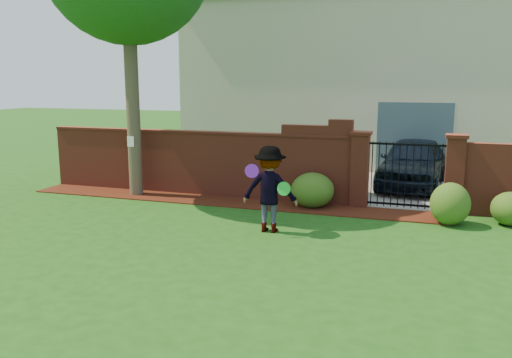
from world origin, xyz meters
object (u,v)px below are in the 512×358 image
(frisbee_purple, at_px, (252,171))
(car, at_px, (411,164))
(frisbee_green, at_px, (284,189))
(man, at_px, (269,189))

(frisbee_purple, bearing_deg, car, 63.98)
(car, height_order, frisbee_green, car)
(car, height_order, frisbee_purple, frisbee_purple)
(car, distance_m, man, 6.21)
(frisbee_purple, bearing_deg, frisbee_green, 8.16)
(car, bearing_deg, frisbee_green, -105.76)
(frisbee_green, bearing_deg, frisbee_purple, -171.84)
(man, xyz_separation_m, frisbee_green, (0.37, -0.20, 0.08))
(car, distance_m, frisbee_purple, 6.62)
(car, relative_size, man, 2.37)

